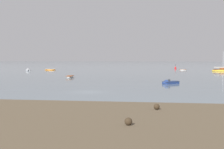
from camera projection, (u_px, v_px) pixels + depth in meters
The scene contains 11 objects.
ground_plane at pixel (88, 92), 47.98m from camera, with size 800.00×800.00×0.00m, color slate.
mudflat_shore at pixel (105, 134), 21.02m from camera, with size 325.24×29.28×0.27m, color brown.
tidal_rock_near at pixel (128, 121), 23.12m from camera, with size 0.57×0.57×0.57m, color #372A1C.
seaweed_clump at pixel (157, 107), 30.11m from camera, with size 0.57×0.57×0.57m, color #372A1C.
rowboat_moored_2 at pixel (70, 77), 83.23m from camera, with size 1.88×4.66×0.72m.
sailboat_moored_0 at pixel (221, 70), 121.18m from camera, with size 7.24×2.72×7.96m.
motorboat_moored_2 at pixel (169, 83), 63.13m from camera, with size 3.93×3.87×1.41m.
motorboat_moored_3 at pixel (28, 70), 125.41m from camera, with size 3.12×4.88×1.58m.
rowboat_moored_3 at pixel (183, 70), 132.17m from camera, with size 3.30×1.87×0.49m.
rowboat_moored_5 at pixel (50, 70), 132.34m from camera, with size 4.75×2.78×0.71m.
channel_buoy at pixel (175, 68), 149.02m from camera, with size 0.90×0.90×2.30m.
Camera 1 is at (10.41, -46.76, 5.21)m, focal length 50.78 mm.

